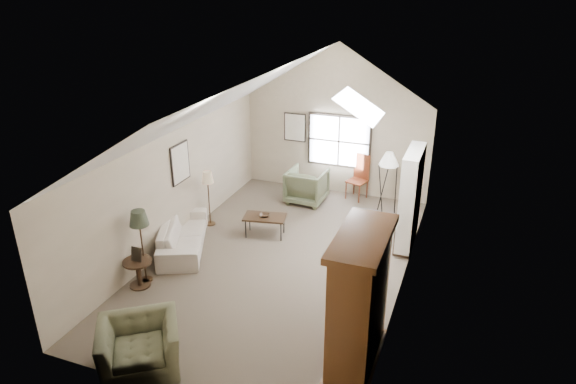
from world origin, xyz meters
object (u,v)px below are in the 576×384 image
(sofa, at_px, (183,234))
(armchair_near, at_px, (139,346))
(armoire, at_px, (359,301))
(side_chair, at_px, (357,177))
(coffee_table, at_px, (265,226))
(armchair_far, at_px, (307,186))
(side_table, at_px, (139,273))

(sofa, relative_size, armchair_near, 1.88)
(armoire, bearing_deg, side_chair, 103.66)
(armchair_near, height_order, coffee_table, armchair_near)
(side_chair, bearing_deg, coffee_table, -99.75)
(armoire, relative_size, armchair_near, 1.88)
(sofa, bearing_deg, armchair_far, -52.10)
(side_table, relative_size, side_chair, 0.46)
(sofa, height_order, side_table, sofa)
(side_table, bearing_deg, armchair_far, 70.49)
(armchair_near, bearing_deg, armchair_far, 51.33)
(sofa, bearing_deg, coffee_table, -75.93)
(armchair_far, relative_size, side_table, 1.77)
(armchair_near, relative_size, side_table, 2.13)
(coffee_table, bearing_deg, armchair_far, 82.54)
(armchair_far, bearing_deg, side_chair, -148.24)
(side_table, bearing_deg, armoire, -7.23)
(armoire, relative_size, sofa, 1.00)
(side_chair, bearing_deg, side_table, -99.96)
(armchair_near, height_order, side_table, armchair_near)
(armchair_near, relative_size, armchair_far, 1.20)
(armchair_far, bearing_deg, armchair_near, 88.73)
(armchair_near, bearing_deg, side_chair, 42.71)
(armchair_near, xyz_separation_m, side_table, (-1.35, 1.84, -0.11))
(armchair_near, bearing_deg, sofa, 75.97)
(sofa, relative_size, side_table, 3.99)
(coffee_table, relative_size, side_table, 1.72)
(armoire, height_order, side_chair, armoire)
(coffee_table, xyz_separation_m, side_table, (-1.45, -2.75, 0.03))
(armchair_near, xyz_separation_m, coffee_table, (0.10, 4.58, -0.14))
(coffee_table, bearing_deg, armchair_near, -91.26)
(armoire, bearing_deg, armchair_far, 116.04)
(sofa, relative_size, armchair_far, 2.25)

